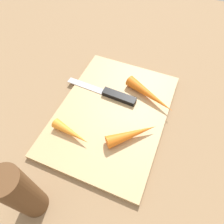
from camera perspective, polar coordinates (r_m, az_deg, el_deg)
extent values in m
plane|color=#8C6D4C|center=(0.52, 0.00, -0.76)|extent=(1.40, 1.40, 0.00)
cube|color=tan|center=(0.52, 0.00, -0.38)|extent=(0.36, 0.26, 0.01)
cube|color=#B7B7BC|center=(0.57, -7.13, 7.18)|extent=(0.02, 0.11, 0.00)
cube|color=black|center=(0.54, 2.16, 4.26)|extent=(0.03, 0.09, 0.01)
cone|color=orange|center=(0.54, 10.38, 4.68)|extent=(0.08, 0.14, 0.03)
cone|color=orange|center=(0.47, 5.52, -6.15)|extent=(0.10, 0.11, 0.03)
cone|color=orange|center=(0.48, -11.25, -5.58)|extent=(0.04, 0.10, 0.02)
cylinder|color=brown|center=(0.39, -23.58, -20.07)|extent=(0.05, 0.05, 0.16)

